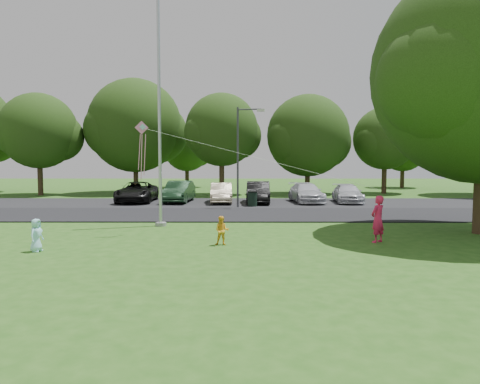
{
  "coord_description": "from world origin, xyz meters",
  "views": [
    {
      "loc": [
        0.12,
        -14.02,
        2.87
      ],
      "look_at": [
        0.06,
        4.0,
        1.6
      ],
      "focal_mm": 32.0,
      "sensor_mm": 36.0,
      "label": 1
    }
  ],
  "objects_px": {
    "street_lamp": "(242,148)",
    "child_blue": "(36,235)",
    "trash_can": "(252,199)",
    "woman": "(378,219)",
    "child_yellow": "(222,231)",
    "kite": "(151,141)",
    "flagpole": "(160,133)"
  },
  "relations": [
    {
      "from": "flagpole",
      "to": "street_lamp",
      "type": "height_order",
      "value": "flagpole"
    },
    {
      "from": "street_lamp",
      "to": "kite",
      "type": "distance_m",
      "value": 10.5
    },
    {
      "from": "child_blue",
      "to": "kite",
      "type": "xyz_separation_m",
      "value": [
        3.07,
        3.05,
        3.14
      ]
    },
    {
      "from": "child_blue",
      "to": "trash_can",
      "type": "bearing_deg",
      "value": -16.45
    },
    {
      "from": "child_yellow",
      "to": "child_blue",
      "type": "relative_size",
      "value": 0.95
    },
    {
      "from": "trash_can",
      "to": "child_yellow",
      "type": "xyz_separation_m",
      "value": [
        -1.36,
        -12.43,
        -0.0
      ]
    },
    {
      "from": "flagpole",
      "to": "child_blue",
      "type": "relative_size",
      "value": 9.4
    },
    {
      "from": "street_lamp",
      "to": "woman",
      "type": "distance_m",
      "value": 12.67
    },
    {
      "from": "flagpole",
      "to": "child_yellow",
      "type": "relative_size",
      "value": 9.89
    },
    {
      "from": "child_blue",
      "to": "kite",
      "type": "relative_size",
      "value": 0.12
    },
    {
      "from": "woman",
      "to": "child_blue",
      "type": "xyz_separation_m",
      "value": [
        -11.42,
        -1.6,
        -0.31
      ]
    },
    {
      "from": "street_lamp",
      "to": "kite",
      "type": "xyz_separation_m",
      "value": [
        -3.5,
        -9.9,
        -0.08
      ]
    },
    {
      "from": "child_yellow",
      "to": "child_blue",
      "type": "height_order",
      "value": "child_blue"
    },
    {
      "from": "street_lamp",
      "to": "child_blue",
      "type": "height_order",
      "value": "street_lamp"
    },
    {
      "from": "flagpole",
      "to": "street_lamp",
      "type": "relative_size",
      "value": 1.6
    },
    {
      "from": "woman",
      "to": "child_yellow",
      "type": "height_order",
      "value": "woman"
    },
    {
      "from": "woman",
      "to": "kite",
      "type": "xyz_separation_m",
      "value": [
        -8.34,
        1.44,
        2.83
      ]
    },
    {
      "from": "flagpole",
      "to": "child_blue",
      "type": "bearing_deg",
      "value": -118.09
    },
    {
      "from": "trash_can",
      "to": "child_yellow",
      "type": "relative_size",
      "value": 1.0
    },
    {
      "from": "trash_can",
      "to": "woman",
      "type": "bearing_deg",
      "value": -70.75
    },
    {
      "from": "street_lamp",
      "to": "child_yellow",
      "type": "relative_size",
      "value": 6.16
    },
    {
      "from": "trash_can",
      "to": "kite",
      "type": "relative_size",
      "value": 0.11
    },
    {
      "from": "flagpole",
      "to": "kite",
      "type": "xyz_separation_m",
      "value": [
        0.13,
        -2.47,
        -0.5
      ]
    },
    {
      "from": "street_lamp",
      "to": "woman",
      "type": "height_order",
      "value": "street_lamp"
    },
    {
      "from": "flagpole",
      "to": "trash_can",
      "type": "xyz_separation_m",
      "value": [
        4.32,
        8.0,
        -3.66
      ]
    },
    {
      "from": "flagpole",
      "to": "child_yellow",
      "type": "bearing_deg",
      "value": -56.33
    },
    {
      "from": "flagpole",
      "to": "child_blue",
      "type": "height_order",
      "value": "flagpole"
    },
    {
      "from": "child_yellow",
      "to": "street_lamp",
      "type": "bearing_deg",
      "value": 89.89
    },
    {
      "from": "trash_can",
      "to": "woman",
      "type": "relative_size",
      "value": 0.6
    },
    {
      "from": "woman",
      "to": "child_yellow",
      "type": "distance_m",
      "value": 5.56
    },
    {
      "from": "flagpole",
      "to": "woman",
      "type": "height_order",
      "value": "flagpole"
    },
    {
      "from": "woman",
      "to": "trash_can",
      "type": "bearing_deg",
      "value": -109.01
    }
  ]
}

